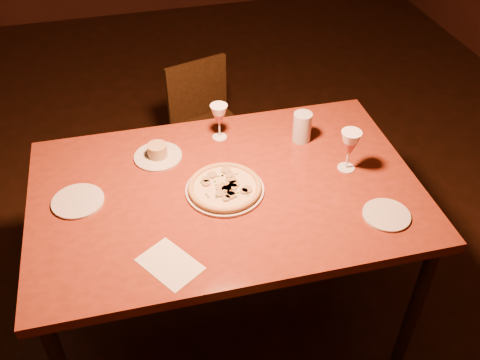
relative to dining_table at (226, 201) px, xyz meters
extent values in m
plane|color=black|center=(-0.24, 0.24, -0.75)|extent=(7.00, 7.00, 0.00)
cube|color=maroon|center=(0.00, 0.00, 0.05)|extent=(1.55, 1.01, 0.04)
cylinder|color=black|center=(-0.69, 0.44, -0.36)|extent=(0.05, 0.05, 0.78)
cylinder|color=black|center=(0.69, -0.44, -0.36)|extent=(0.05, 0.05, 0.78)
cylinder|color=black|center=(0.71, 0.41, -0.36)|extent=(0.05, 0.05, 0.78)
cube|color=black|center=(0.14, 0.96, -0.34)|extent=(0.46, 0.46, 0.04)
cube|color=black|center=(0.09, 1.13, -0.15)|extent=(0.37, 0.12, 0.36)
cylinder|color=black|center=(0.03, 0.78, -0.56)|extent=(0.03, 0.03, 0.38)
cylinder|color=black|center=(-0.05, 1.07, -0.56)|extent=(0.03, 0.03, 0.38)
cylinder|color=black|center=(0.33, 0.86, -0.56)|extent=(0.03, 0.03, 0.38)
cylinder|color=black|center=(0.25, 1.15, -0.56)|extent=(0.03, 0.03, 0.38)
cylinder|color=silver|center=(-0.01, -0.02, 0.08)|extent=(0.31, 0.31, 0.01)
cylinder|color=beige|center=(-0.01, -0.02, 0.09)|extent=(0.28, 0.28, 0.01)
torus|color=tan|center=(-0.01, -0.02, 0.10)|extent=(0.29, 0.29, 0.02)
cylinder|color=silver|center=(-0.23, 0.26, 0.08)|extent=(0.20, 0.20, 0.01)
cylinder|color=tan|center=(-0.23, 0.26, 0.11)|extent=(0.08, 0.08, 0.06)
cylinder|color=#B5BDC6|center=(0.40, 0.23, 0.14)|extent=(0.08, 0.08, 0.14)
cylinder|color=silver|center=(-0.57, 0.06, 0.08)|extent=(0.20, 0.20, 0.01)
cylinder|color=silver|center=(0.54, -0.30, 0.08)|extent=(0.18, 0.18, 0.01)
cube|color=silver|center=(-0.28, -0.33, 0.07)|extent=(0.23, 0.25, 0.00)
camera|label=1|loc=(-0.35, -1.55, 1.47)|focal=40.00mm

